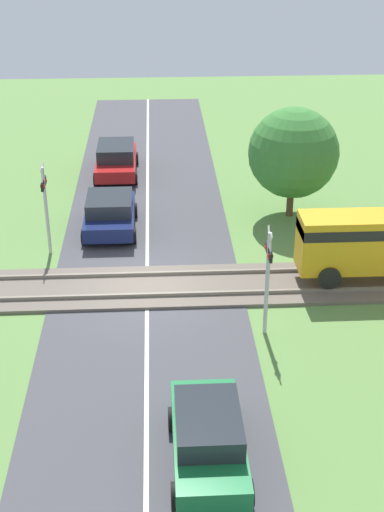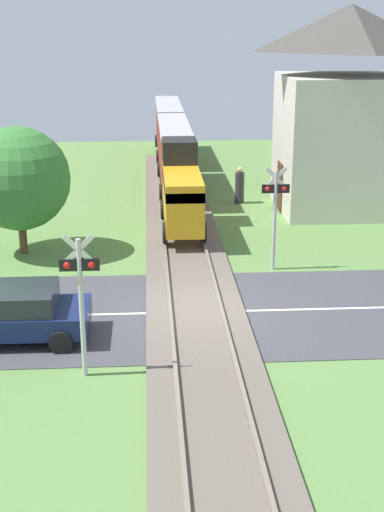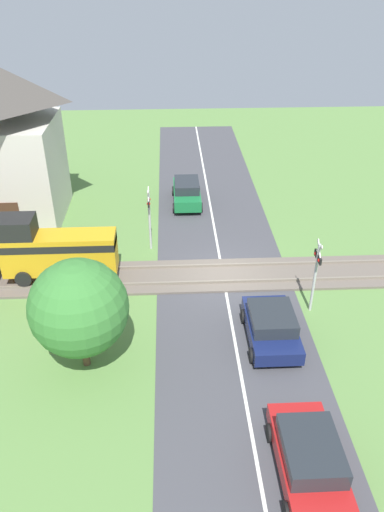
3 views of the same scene
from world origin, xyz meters
The scene contains 9 objects.
ground_plane centered at (0.00, 0.00, 0.00)m, with size 60.00×60.00×0.00m, color #5B8442.
road_surface centered at (0.00, 0.00, 0.01)m, with size 48.00×6.40×0.02m.
track_bed centered at (0.00, 0.00, 0.07)m, with size 2.80×48.00×0.24m.
car_near_crossing centered at (-4.72, -1.44, 0.75)m, with size 3.70×2.06×1.41m.
car_far_side centered at (8.26, 1.44, 0.79)m, with size 3.86×1.79×1.50m.
car_behind_queue centered at (-10.86, -1.44, 0.77)m, with size 4.11×1.98×1.47m.
crossing_signal_west_approach centered at (-2.83, -3.56, 2.20)m, with size 0.90×0.18×3.46m.
crossing_signal_east_approach centered at (2.83, 3.56, 2.20)m, with size 0.90×0.18×3.46m.
tree_roadside_hedge centered at (-5.75, 5.83, 2.69)m, with size 3.60×3.60×4.50m.
Camera 1 is at (20.80, 0.39, 12.00)m, focal length 50.00 mm.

